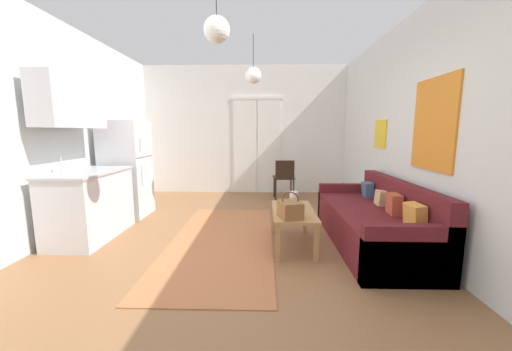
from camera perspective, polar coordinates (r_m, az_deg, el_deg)
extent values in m
cube|color=#8E603D|center=(3.42, -6.10, -16.27)|extent=(5.08, 7.56, 0.10)
cube|color=white|center=(6.62, -2.19, 8.90)|extent=(4.68, 0.10, 2.83)
cube|color=white|center=(6.56, -2.14, 5.68)|extent=(0.52, 0.02, 2.10)
cube|color=white|center=(6.55, 2.57, 5.67)|extent=(0.52, 0.02, 2.10)
cube|color=white|center=(6.58, 0.21, 15.09)|extent=(1.13, 0.03, 0.06)
cube|color=silver|center=(3.59, 33.07, 7.72)|extent=(0.10, 7.16, 2.83)
cube|color=orange|center=(3.62, 31.66, 8.61)|extent=(0.02, 0.77, 0.97)
cube|color=yellow|center=(4.88, 23.37, 7.57)|extent=(0.02, 0.40, 0.43)
cube|color=silver|center=(4.11, -40.34, 7.01)|extent=(0.10, 7.16, 2.83)
cube|color=red|center=(5.03, -31.21, 12.63)|extent=(0.02, 0.32, 0.40)
cube|color=#B26B42|center=(3.82, -6.70, -12.62)|extent=(1.28, 2.91, 0.01)
cube|color=#5B191E|center=(3.90, 21.39, -9.38)|extent=(0.86, 2.12, 0.44)
cube|color=#5B191E|center=(3.98, 26.40, -6.70)|extent=(0.15, 2.12, 0.79)
cube|color=#5B191E|center=(3.01, 28.09, -13.86)|extent=(0.86, 0.11, 0.58)
cube|color=#5B191E|center=(4.80, 17.40, -4.98)|extent=(0.86, 0.11, 0.58)
cube|color=gold|center=(3.30, 28.88, -6.96)|extent=(0.15, 0.24, 0.25)
cube|color=#B74C33|center=(3.71, 25.62, -5.10)|extent=(0.15, 0.25, 0.24)
cube|color=tan|center=(4.07, 23.56, -4.13)|extent=(0.14, 0.19, 0.20)
cube|color=#3D5B7F|center=(4.51, 21.20, -2.65)|extent=(0.15, 0.22, 0.22)
cube|color=#B27F4C|center=(3.56, 7.38, -7.05)|extent=(0.50, 0.98, 0.04)
cube|color=#B27F4C|center=(3.19, 4.30, -13.12)|extent=(0.05, 0.05, 0.41)
cube|color=#B27F4C|center=(3.24, 11.87, -12.97)|extent=(0.05, 0.05, 0.41)
cube|color=#B27F4C|center=(4.04, 3.70, -8.37)|extent=(0.05, 0.05, 0.41)
cube|color=#B27F4C|center=(4.08, 9.62, -8.32)|extent=(0.05, 0.05, 0.41)
cylinder|color=beige|center=(3.61, 7.50, -4.82)|extent=(0.11, 0.11, 0.21)
cylinder|color=#477F42|center=(3.57, 7.57, -1.44)|extent=(0.01, 0.01, 0.22)
cube|color=brown|center=(3.23, 6.75, -6.69)|extent=(0.29, 0.33, 0.18)
torus|color=#512319|center=(3.20, 6.79, -4.79)|extent=(0.18, 0.01, 0.18)
cube|color=white|center=(5.20, -24.19, 1.20)|extent=(0.63, 0.65, 1.56)
cube|color=#4C4C51|center=(5.05, -21.08, 3.50)|extent=(0.01, 0.63, 0.01)
cylinder|color=#B7BABF|center=(4.87, -21.83, 5.50)|extent=(0.02, 0.02, 0.22)
cylinder|color=#B7BABF|center=(4.91, -21.52, 0.04)|extent=(0.02, 0.02, 0.34)
cube|color=silver|center=(4.38, -29.88, -5.19)|extent=(0.61, 1.16, 0.86)
cube|color=#B7BABF|center=(4.31, -30.33, 0.55)|extent=(0.64, 1.19, 0.03)
cube|color=#999BA0|center=(4.21, -31.18, -0.30)|extent=(0.36, 0.40, 0.10)
cylinder|color=#B7BABF|center=(4.32, -34.06, 1.82)|extent=(0.02, 0.02, 0.20)
cube|color=silver|center=(4.37, -32.86, 12.06)|extent=(0.32, 1.05, 0.63)
cylinder|color=black|center=(6.23, 6.91, -2.22)|extent=(0.03, 0.03, 0.44)
cylinder|color=black|center=(6.19, 3.61, -2.25)|extent=(0.03, 0.03, 0.44)
cylinder|color=black|center=(5.90, 7.39, -2.84)|extent=(0.03, 0.03, 0.44)
cylinder|color=black|center=(5.85, 3.90, -2.88)|extent=(0.03, 0.03, 0.44)
cube|color=black|center=(6.00, 5.48, -0.39)|extent=(0.44, 0.42, 0.04)
cube|color=black|center=(5.79, 5.72, 1.19)|extent=(0.38, 0.05, 0.36)
sphere|color=white|center=(3.04, -7.75, 26.64)|extent=(0.24, 0.24, 0.24)
cylinder|color=black|center=(4.72, -0.54, 23.47)|extent=(0.01, 0.01, 0.48)
sphere|color=white|center=(4.64, -0.54, 19.14)|extent=(0.25, 0.25, 0.25)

